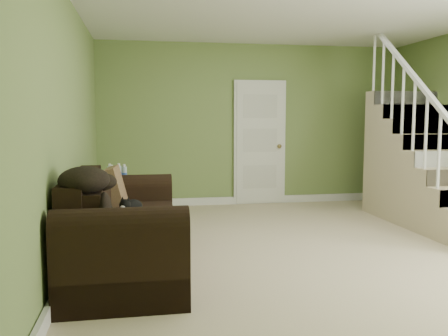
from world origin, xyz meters
name	(u,v)px	position (x,y,z in m)	size (l,w,h in m)	color
floor	(311,247)	(0.00, 0.00, 0.00)	(5.00, 5.50, 0.01)	#BFAF8A
ceiling	(316,3)	(0.00, 0.00, 2.60)	(5.00, 5.50, 0.01)	white
wall_back	(253,125)	(0.00, 2.75, 1.30)	(5.00, 0.04, 2.60)	olive
wall_left	(70,129)	(-2.50, 0.00, 1.30)	(0.04, 5.50, 2.60)	olive
baseboard_back	(253,200)	(0.00, 2.72, 0.06)	(5.00, 0.04, 0.12)	white
baseboard_left	(77,253)	(-2.47, 0.00, 0.06)	(0.04, 5.50, 0.12)	white
door	(260,143)	(0.10, 2.71, 1.01)	(0.86, 0.12, 2.02)	white
staircase	(427,175)	(1.99, 0.97, 0.64)	(1.00, 2.51, 2.82)	#BFAF8A
sofa	(121,233)	(-2.02, -0.40, 0.34)	(0.98, 2.27, 0.90)	black
side_table	(119,206)	(-2.10, 1.18, 0.31)	(0.55, 0.55, 0.84)	black
cat	(132,208)	(-1.91, -0.35, 0.57)	(0.27, 0.44, 0.21)	black
banana	(130,219)	(-1.93, -0.59, 0.51)	(0.05, 0.17, 0.05)	yellow
throw_pillow	(116,187)	(-2.08, 0.24, 0.68)	(0.11, 0.44, 0.44)	#4D2E1E
throw_blanket	(84,180)	(-2.26, -1.05, 0.93)	(0.39, 0.51, 0.21)	black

